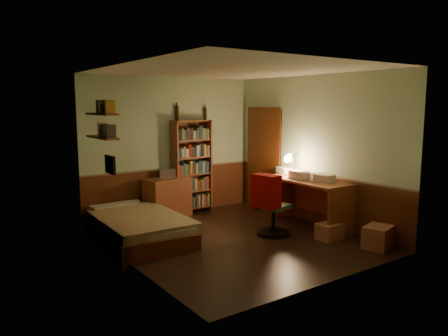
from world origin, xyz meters
TOP-DOWN VIEW (x-y plane):
  - floor at (0.00, 0.00)m, footprint 3.50×4.00m
  - ceiling at (0.00, 0.00)m, footprint 3.50×4.00m
  - wall_back at (0.00, 2.01)m, footprint 3.50×0.02m
  - wall_left at (-1.76, 0.00)m, footprint 0.02×4.00m
  - wall_right at (1.76, 0.00)m, footprint 0.02×4.00m
  - wall_front at (0.00, -2.01)m, footprint 3.50×0.02m
  - doorway at (1.72, 1.30)m, footprint 0.06×0.90m
  - door_trim at (1.69, 1.30)m, footprint 0.02×0.98m
  - bed at (-1.19, 0.97)m, footprint 1.31×2.23m
  - dresser at (-0.22, 1.76)m, footprint 0.90×0.56m
  - mini_stereo at (-0.15, 1.89)m, footprint 0.35×0.31m
  - bookshelf at (0.36, 1.85)m, footprint 0.79×0.33m
  - bottle_left at (0.11, 1.96)m, footprint 0.08×0.08m
  - bottle_right at (0.74, 1.96)m, footprint 0.07×0.07m
  - desk at (1.44, -0.17)m, footprint 0.69×1.57m
  - paper_stack at (1.62, 0.61)m, footprint 0.23×0.29m
  - desk_lamp at (1.63, 0.35)m, footprint 0.25×0.25m
  - office_chair at (0.68, -0.17)m, footprint 0.55×0.50m
  - red_jacket at (0.77, 0.04)m, footprint 0.37×0.49m
  - wall_shelf_lower at (-1.64, 1.10)m, footprint 0.20×0.90m
  - wall_shelf_upper at (-1.64, 1.10)m, footprint 0.20×0.90m
  - framed_picture at (-1.72, 0.60)m, footprint 0.04×0.32m
  - cardboard_box_a at (1.51, -1.54)m, footprint 0.51×0.45m
  - cardboard_box_b at (1.23, -0.87)m, footprint 0.37×0.30m

SIDE VIEW (x-z plane):
  - floor at x=0.00m, z-range -0.02..0.00m
  - cardboard_box_b at x=1.23m, z-range 0.00..0.26m
  - cardboard_box_a at x=1.51m, z-range 0.00..0.32m
  - bed at x=-1.19m, z-range 0.00..0.64m
  - dresser at x=-0.22m, z-range 0.00..0.75m
  - desk at x=1.44m, z-range 0.00..0.83m
  - office_chair at x=0.68m, z-range 0.00..0.96m
  - mini_stereo at x=-0.15m, z-range 0.75..0.90m
  - paper_stack at x=1.62m, z-range 0.83..0.94m
  - bookshelf at x=0.36m, z-range 0.00..1.80m
  - doorway at x=1.72m, z-range 0.00..2.00m
  - door_trim at x=1.69m, z-range -0.04..2.04m
  - desk_lamp at x=1.63m, z-range 0.83..1.51m
  - red_jacket at x=0.77m, z-range 0.96..1.48m
  - framed_picture at x=-1.72m, z-range 1.12..1.38m
  - wall_back at x=0.00m, z-range 0.00..2.60m
  - wall_left at x=-1.76m, z-range 0.00..2.60m
  - wall_right at x=1.76m, z-range 0.00..2.60m
  - wall_front at x=0.00m, z-range 0.00..2.60m
  - wall_shelf_lower at x=-1.64m, z-range 1.59..1.61m
  - bottle_right at x=0.74m, z-range 1.80..2.04m
  - bottle_left at x=0.11m, z-range 1.80..2.07m
  - wall_shelf_upper at x=-1.64m, z-range 1.94..1.96m
  - ceiling at x=0.00m, z-range 2.60..2.62m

